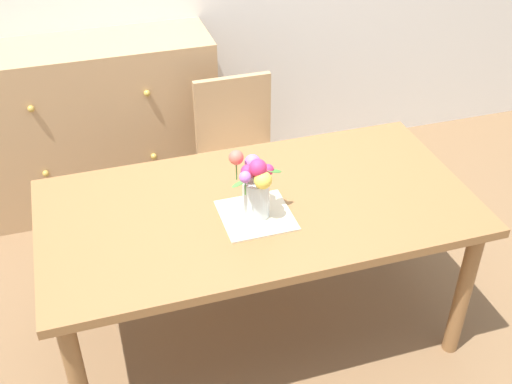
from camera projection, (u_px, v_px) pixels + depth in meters
The scene contains 6 objects.
ground_plane at pixel (258, 328), 3.09m from camera, with size 12.00×12.00×0.00m, color brown.
dining_table at pixel (258, 220), 2.70m from camera, with size 1.81×0.92×0.75m.
chair_far at pixel (239, 150), 3.45m from camera, with size 0.42×0.42×0.90m.
dresser at pixel (94, 126), 3.69m from camera, with size 1.40×0.47×1.00m.
placemat at pixel (256, 215), 2.59m from camera, with size 0.28×0.28×0.01m, color beige.
flower_vase at pixel (255, 185), 2.50m from camera, with size 0.23×0.18×0.29m.
Camera 1 is at (-0.64, -2.04, 2.32)m, focal length 44.72 mm.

